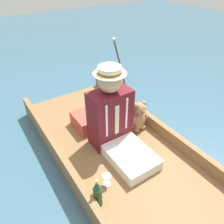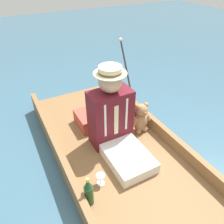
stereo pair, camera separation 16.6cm
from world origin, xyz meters
name	(u,v)px [view 1 (the left image)]	position (x,y,z in m)	size (l,w,h in m)	color
ground_plane	(122,163)	(0.00, 0.00, 0.00)	(16.00, 16.00, 0.00)	#385B70
punt_boat	(122,158)	(0.00, 0.00, 0.08)	(1.14, 2.82, 0.26)	brown
seat_cushion	(94,118)	(-0.02, -0.60, 0.21)	(0.47, 0.33, 0.16)	#B24738
seated_person	(114,120)	(-0.02, -0.17, 0.44)	(0.42, 0.75, 0.85)	white
teddy_bear	(139,117)	(-0.38, -0.23, 0.30)	(0.25, 0.15, 0.36)	#9E754C
wine_glass	(107,178)	(0.32, 0.21, 0.21)	(0.08, 0.08, 0.11)	silver
walking_cane	(122,73)	(-0.47, -0.69, 0.62)	(0.04, 0.46, 0.87)	#2D2823
champagne_bottle	(98,194)	(0.47, 0.33, 0.26)	(0.07, 0.07, 0.29)	#1E4723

